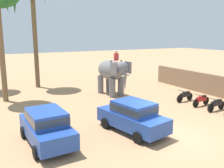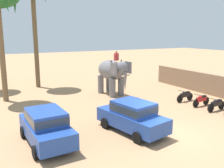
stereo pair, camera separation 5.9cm
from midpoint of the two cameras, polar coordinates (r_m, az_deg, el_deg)
name	(u,v)px [view 2 (the right image)]	position (r m, az deg, el deg)	size (l,w,h in m)	color
ground_plane	(167,136)	(13.49, 12.73, -11.59)	(120.00, 120.00, 0.00)	tan
car_sedan_foreground	(132,115)	(13.41, 4.85, -7.22)	(2.46, 4.35, 1.70)	#23479E
car_parked_far_side	(46,125)	(12.37, -14.86, -9.23)	(2.01, 4.17, 1.70)	#23479E
elephant_with_mahout	(112,72)	(21.15, 0.12, 2.74)	(1.93, 3.95, 3.88)	slate
motorcycle_fourth_in_row	(216,104)	(18.52, 23.03, -4.32)	(1.80, 0.55, 0.94)	black
motorcycle_far_in_row	(201,100)	(19.31, 19.98, -3.46)	(1.80, 0.55, 0.94)	black
motorcycle_end_of_row	(185,96)	(20.22, 16.58, -2.58)	(1.80, 0.55, 0.94)	black
compound_wall	(221,87)	(22.36, 24.02, -0.63)	(0.30, 16.00, 1.80)	#84664C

